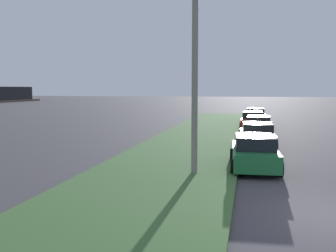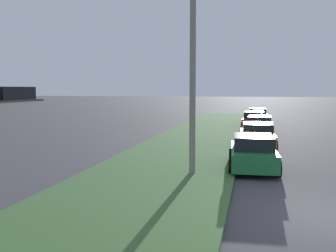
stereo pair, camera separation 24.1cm
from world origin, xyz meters
name	(u,v)px [view 2 (the right image)]	position (x,y,z in m)	size (l,w,h in m)	color
grass_median	(186,149)	(10.00, 6.23, 0.06)	(60.00, 6.00, 0.12)	#3D6633
parked_car_green	(253,153)	(5.81, 2.58, 0.72)	(4.39, 2.20, 1.47)	#1E6B38
parked_car_orange	(257,136)	(11.66, 2.36, 0.72)	(4.39, 2.19, 1.47)	orange
parked_car_yellow	(259,126)	(17.20, 2.13, 0.72)	(4.38, 2.18, 1.47)	gold
parked_car_red	(254,120)	(22.48, 2.50, 0.72)	(4.38, 2.17, 1.47)	red
parked_car_black	(257,116)	(28.30, 2.21, 0.72)	(4.38, 2.17, 1.47)	black
streetlight	(201,63)	(3.95, 4.57, 4.39)	(1.10, 2.80, 7.50)	gray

